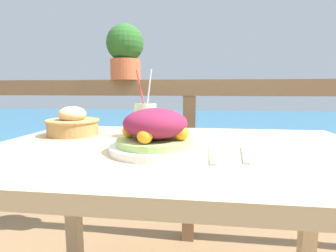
{
  "coord_description": "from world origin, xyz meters",
  "views": [
    {
      "loc": [
        0.07,
        -0.79,
        0.91
      ],
      "look_at": [
        -0.03,
        0.02,
        0.8
      ],
      "focal_mm": 28.0,
      "sensor_mm": 36.0,
      "label": 1
    }
  ],
  "objects_px": {
    "salad_plate": "(155,133)",
    "drink_glass": "(145,120)",
    "bread_basket": "(73,124)",
    "potted_plant": "(125,50)"
  },
  "relations": [
    {
      "from": "salad_plate",
      "to": "drink_glass",
      "type": "bearing_deg",
      "value": 108.85
    },
    {
      "from": "drink_glass",
      "to": "bread_basket",
      "type": "relative_size",
      "value": 1.23
    },
    {
      "from": "potted_plant",
      "to": "salad_plate",
      "type": "bearing_deg",
      "value": -68.4
    },
    {
      "from": "salad_plate",
      "to": "bread_basket",
      "type": "distance_m",
      "value": 0.43
    },
    {
      "from": "salad_plate",
      "to": "potted_plant",
      "type": "relative_size",
      "value": 0.81
    },
    {
      "from": "drink_glass",
      "to": "potted_plant",
      "type": "relative_size",
      "value": 0.78
    },
    {
      "from": "bread_basket",
      "to": "drink_glass",
      "type": "bearing_deg",
      "value": 0.13
    },
    {
      "from": "drink_glass",
      "to": "bread_basket",
      "type": "xyz_separation_m",
      "value": [
        -0.28,
        -0.0,
        -0.02
      ]
    },
    {
      "from": "drink_glass",
      "to": "potted_plant",
      "type": "distance_m",
      "value": 0.7
    },
    {
      "from": "potted_plant",
      "to": "drink_glass",
      "type": "bearing_deg",
      "value": -67.3
    }
  ]
}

